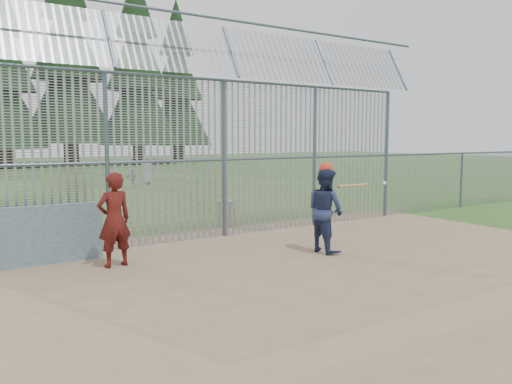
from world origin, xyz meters
TOP-DOWN VIEW (x-y plane):
  - ground at (0.00, 0.00)m, footprint 120.00×120.00m
  - dirt_infield at (0.00, -0.50)m, footprint 14.00×10.00m
  - dugout_wall at (-4.60, 2.90)m, footprint 2.50×0.12m
  - batter at (0.97, 0.67)m, footprint 0.71×0.91m
  - onlooker at (-3.36, 1.95)m, footprint 0.73×0.53m
  - bg_kid_standing at (3.52, 18.26)m, footprint 0.85×0.56m
  - bg_kid_seated at (2.17, 16.79)m, footprint 0.62×0.48m
  - batting_gear at (1.10, 0.65)m, footprint 1.92×0.35m
  - trash_can at (0.83, 4.87)m, footprint 0.56×0.56m
  - backstop_fence at (1.81, 3.43)m, footprint 20.09×0.81m
  - conifer_row at (1.93, 41.51)m, footprint 38.48×12.26m

SIDE VIEW (x-z plane):
  - ground at x=0.00m, z-range 0.00..0.00m
  - dirt_infield at x=0.00m, z-range 0.00..0.02m
  - trash_can at x=0.83m, z-range -0.03..0.79m
  - bg_kid_seated at x=2.17m, z-range 0.00..0.98m
  - dugout_wall at x=-4.60m, z-range 0.02..1.22m
  - bg_kid_standing at x=3.52m, z-range 0.00..1.71m
  - batter at x=0.97m, z-range 0.02..1.89m
  - onlooker at x=-3.36m, z-range 0.02..1.89m
  - batting_gear at x=1.10m, z-range 1.52..2.10m
  - backstop_fence at x=1.81m, z-range -0.29..5.01m
  - conifer_row at x=1.93m, z-range 0.73..20.93m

